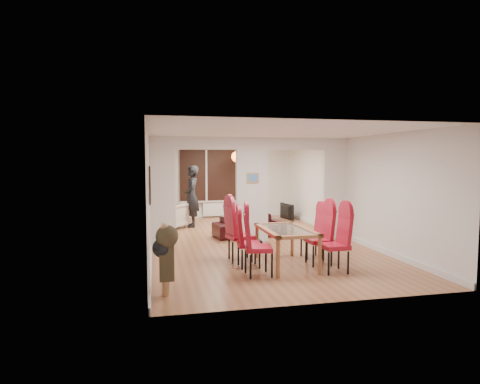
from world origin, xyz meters
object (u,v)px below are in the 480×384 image
object	(u,v)px
dining_chair_rb	(319,236)
television	(284,212)
dining_chair_lc	(240,232)
dining_table	(286,247)
sofa	(249,226)
dining_chair_lb	(249,240)
armchair	(170,216)
person	(192,196)
coffee_table	(244,222)
dining_chair_rc	(312,233)
dining_chair_ra	(334,241)
bowl	(253,217)
bottle	(241,214)
dining_chair_la	(259,243)

from	to	relation	value
dining_chair_rb	television	xyz separation A→B (m)	(1.27, 5.89, -0.29)
dining_chair_lc	dining_table	bearing A→B (deg)	-48.77
sofa	television	bearing A→B (deg)	46.84
dining_chair_lb	armchair	xyz separation A→B (m)	(-1.30, 4.67, -0.14)
person	coffee_table	size ratio (longest dim) A/B	1.88
dining_chair_lc	dining_chair_rc	size ratio (longest dim) A/B	1.14
sofa	armchair	world-z (taller)	armchair
dining_chair_rc	person	size ratio (longest dim) A/B	0.55
dining_chair_ra	sofa	xyz separation A→B (m)	(-0.70, 3.69, -0.29)
dining_chair_rc	bowl	world-z (taller)	dining_chair_rc
dining_chair_lc	armchair	xyz separation A→B (m)	(-1.24, 4.18, -0.20)
dining_chair_rb	sofa	distance (m)	3.21
dining_chair_rb	dining_chair_rc	size ratio (longest dim) A/B	1.09
dining_chair_rb	coffee_table	distance (m)	4.95
dining_chair_lc	television	xyz separation A→B (m)	(2.70, 5.28, -0.32)
armchair	dining_chair_lb	bearing A→B (deg)	-36.50
dining_table	dining_chair_lc	world-z (taller)	dining_chair_lc
dining_chair_rc	television	world-z (taller)	dining_chair_rc
dining_table	coffee_table	world-z (taller)	dining_table
dining_table	dining_chair_lc	size ratio (longest dim) A/B	1.32
bottle	coffee_table	bearing A→B (deg)	23.80
dining_chair_la	dining_chair_rc	size ratio (longest dim) A/B	1.12
dining_chair_ra	sofa	bearing A→B (deg)	97.80
coffee_table	bottle	size ratio (longest dim) A/B	3.51
dining_chair_lb	person	size ratio (longest dim) A/B	0.56
dining_table	dining_chair_lc	distance (m)	0.99
dining_chair_la	dining_chair_lc	size ratio (longest dim) A/B	0.99
television	bottle	xyz separation A→B (m)	(-1.76, -1.02, 0.10)
dining_chair_ra	dining_chair_rb	size ratio (longest dim) A/B	1.01
dining_chair_rb	dining_chair_rc	bearing A→B (deg)	79.95
person	television	xyz separation A→B (m)	(3.27, 0.89, -0.67)
dining_chair_lb	sofa	world-z (taller)	dining_chair_lb
bottle	television	bearing A→B (deg)	30.20
dining_chair_lc	bowl	size ratio (longest dim) A/B	5.32
dining_chair_lb	dining_chair_rc	xyz separation A→B (m)	(1.45, 0.43, -0.01)
armchair	bottle	distance (m)	2.19
armchair	bowl	size ratio (longest dim) A/B	3.84
dining_chair_la	dining_chair_ra	size ratio (longest dim) A/B	1.02
dining_table	sofa	size ratio (longest dim) A/B	0.82
dining_chair_rb	sofa	xyz separation A→B (m)	(-0.64, 3.13, -0.29)
dining_chair_rc	coffee_table	distance (m)	4.42
dining_chair_lc	dining_chair_ra	xyz separation A→B (m)	(1.49, -1.17, -0.02)
sofa	dining_chair_lb	bearing A→B (deg)	-112.10
dining_chair_lb	armchair	bearing A→B (deg)	110.03
dining_chair_la	armchair	distance (m)	5.43
dining_table	dining_chair_ra	world-z (taller)	dining_chair_ra
dining_chair_lc	dining_chair_lb	bearing A→B (deg)	-95.85
dining_chair_lb	dining_chair_rc	world-z (taller)	dining_chair_lb
dining_chair_rb	bowl	xyz separation A→B (m)	(-0.13, 4.81, -0.31)
television	sofa	bearing A→B (deg)	136.46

